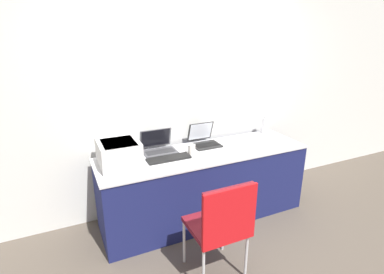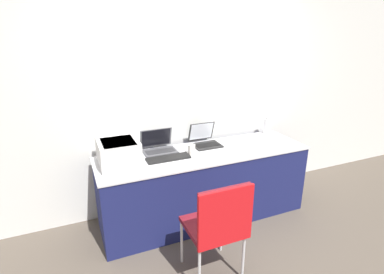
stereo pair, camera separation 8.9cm
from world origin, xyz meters
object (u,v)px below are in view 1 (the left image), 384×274
at_px(laptop_right, 204,140).
at_px(external_keyboard, 169,158).
at_px(laptop_left, 158,147).
at_px(coffee_cup, 192,149).
at_px(metal_pitcher, 265,125).
at_px(printer, 119,152).
at_px(chair, 222,221).

bearing_deg(laptop_right, external_keyboard, -155.82).
height_order(laptop_right, external_keyboard, laptop_right).
xyz_separation_m(laptop_left, coffee_cup, (0.29, -0.22, 0.00)).
bearing_deg(coffee_cup, metal_pitcher, 12.11).
height_order(laptop_left, metal_pitcher, metal_pitcher).
relative_size(laptop_right, external_keyboard, 0.71).
height_order(printer, laptop_left, printer).
distance_m(laptop_left, chair, 1.17).
xyz_separation_m(laptop_left, metal_pitcher, (1.43, 0.02, 0.06)).
height_order(laptop_right, metal_pitcher, laptop_right).
xyz_separation_m(printer, metal_pitcher, (1.89, 0.20, -0.03)).
distance_m(metal_pitcher, chair, 1.76).
distance_m(laptop_right, chair, 1.21).
height_order(external_keyboard, metal_pitcher, metal_pitcher).
height_order(laptop_left, coffee_cup, laptop_left).
xyz_separation_m(laptop_left, laptop_right, (0.54, -0.02, 0.00)).
relative_size(coffee_cup, metal_pitcher, 0.45).
bearing_deg(laptop_left, chair, -82.88).
distance_m(coffee_cup, chair, 0.96).
bearing_deg(laptop_right, metal_pitcher, 2.51).
height_order(laptop_right, coffee_cup, laptop_right).
distance_m(laptop_left, coffee_cup, 0.37).
bearing_deg(external_keyboard, metal_pitcher, 10.96).
height_order(printer, laptop_right, printer).
height_order(laptop_right, chair, laptop_right).
bearing_deg(chair, laptop_right, 70.17).
height_order(printer, metal_pitcher, printer).
relative_size(printer, laptop_left, 1.22).
height_order(printer, chair, printer).
relative_size(laptop_left, metal_pitcher, 1.51).
bearing_deg(metal_pitcher, laptop_right, -177.49).
bearing_deg(printer, external_keyboard, -9.09).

